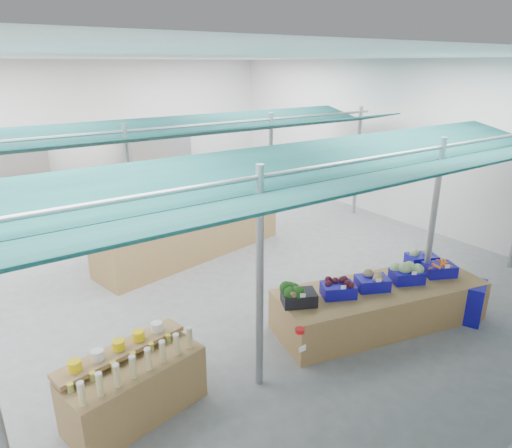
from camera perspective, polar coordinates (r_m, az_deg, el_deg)
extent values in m
plane|color=slate|center=(9.95, -8.21, -4.96)|extent=(13.00, 13.00, 0.00)
plane|color=silver|center=(9.08, -9.55, 19.96)|extent=(13.00, 13.00, 0.00)
plane|color=silver|center=(15.32, -19.91, 10.91)|extent=(12.00, 0.00, 12.00)
plane|color=silver|center=(13.03, 15.89, 9.99)|extent=(0.00, 13.00, 13.00)
cylinder|color=gray|center=(5.73, 0.46, -7.36)|extent=(0.10, 0.10, 3.00)
cylinder|color=gray|center=(9.52, -15.39, 3.01)|extent=(0.10, 0.10, 3.00)
cylinder|color=gray|center=(8.11, 21.12, -0.48)|extent=(0.10, 0.10, 3.00)
cylinder|color=gray|center=(11.11, 1.83, 6.02)|extent=(0.10, 0.10, 3.00)
cylinder|color=gray|center=(13.08, 12.55, 7.63)|extent=(0.10, 0.10, 3.00)
cylinder|color=gray|center=(6.40, 13.51, 7.83)|extent=(10.00, 0.06, 0.06)
cylinder|color=gray|center=(9.94, -6.41, 12.23)|extent=(10.00, 0.06, 0.06)
cube|color=#0A2A28|center=(6.02, 18.04, 5.99)|extent=(9.50, 1.28, 0.30)
cube|color=#0A2A28|center=(6.86, 9.43, 8.25)|extent=(9.50, 1.28, 0.30)
cube|color=#0A2A28|center=(9.39, -4.45, 11.43)|extent=(9.50, 1.28, 0.30)
cube|color=#0A2A28|center=(10.52, -8.14, 12.17)|extent=(9.50, 1.28, 0.30)
cube|color=#B23F33|center=(14.57, -28.33, 4.92)|extent=(2.00, 0.50, 2.00)
cube|color=#B23F33|center=(15.68, -11.87, 7.72)|extent=(2.00, 0.50, 2.00)
cube|color=olive|center=(6.04, -14.90, -19.33)|extent=(1.76, 1.05, 0.73)
cube|color=#997247|center=(5.94, -16.50, -14.91)|extent=(1.68, 0.65, 0.06)
cube|color=olive|center=(7.86, 15.22, -9.76)|extent=(3.65, 1.91, 0.68)
cube|color=olive|center=(10.24, -7.94, -1.35)|extent=(4.54, 1.91, 0.95)
cube|color=olive|center=(14.05, -16.99, 3.75)|extent=(5.42, 2.36, 0.96)
cube|color=#110D95|center=(8.50, 25.25, -8.73)|extent=(0.67, 0.59, 0.67)
imported|color=#1A6BAE|center=(10.65, -16.51, 1.17)|extent=(0.72, 0.54, 1.77)
imported|color=#B61636|center=(11.30, -7.89, 2.84)|extent=(0.98, 0.83, 1.77)
cube|color=black|center=(6.92, 5.39, -9.18)|extent=(0.60, 0.53, 0.20)
cube|color=white|center=(6.65, 5.89, -8.87)|extent=(0.08, 0.04, 0.06)
cube|color=#110D95|center=(7.22, 10.23, -8.12)|extent=(0.60, 0.53, 0.20)
cube|color=white|center=(6.97, 10.89, -7.77)|extent=(0.08, 0.04, 0.06)
cube|color=#110D95|center=(7.55, 14.33, -7.17)|extent=(0.60, 0.53, 0.20)
cube|color=white|center=(7.30, 15.09, -6.80)|extent=(0.08, 0.04, 0.06)
cube|color=#110D95|center=(7.94, 18.33, -6.21)|extent=(0.60, 0.53, 0.20)
cube|color=white|center=(7.70, 19.17, -5.82)|extent=(0.08, 0.04, 0.06)
cube|color=#110D95|center=(8.37, 21.92, -5.31)|extent=(0.60, 0.53, 0.20)
cube|color=white|center=(8.14, 22.82, -4.91)|extent=(0.08, 0.04, 0.06)
sphere|color=brown|center=(6.70, 4.76, -8.81)|extent=(0.09, 0.09, 0.09)
sphere|color=brown|center=(6.64, 4.54, -8.69)|extent=(0.06, 0.06, 0.06)
cylinder|color=red|center=(5.56, 5.50, -13.10)|extent=(0.12, 0.12, 0.05)
cube|color=white|center=(5.64, 5.83, -15.25)|extent=(0.10, 0.01, 0.07)
cube|color=#997247|center=(9.39, -12.71, 0.24)|extent=(2.02, 1.37, 0.26)
cube|color=#997247|center=(10.52, -3.92, 2.77)|extent=(1.65, 1.21, 0.26)
cylinder|color=#8C6019|center=(11.27, 0.23, 3.90)|extent=(0.14, 0.14, 0.22)
cone|color=#26661E|center=(11.22, 0.23, 4.83)|extent=(0.12, 0.12, 0.18)
cube|color=#110D95|center=(8.65, 19.98, -4.24)|extent=(0.60, 0.52, 0.20)
cube|color=white|center=(8.42, 20.85, -3.82)|extent=(0.08, 0.04, 0.06)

